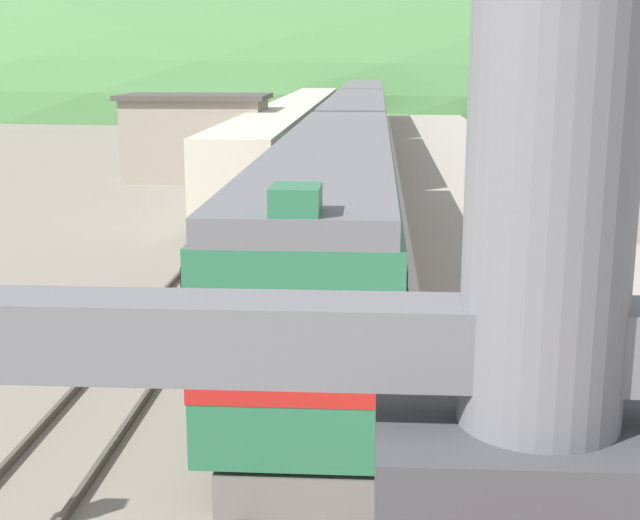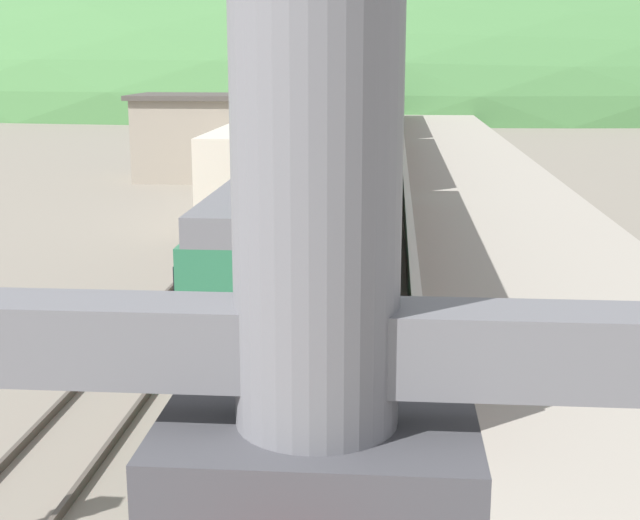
% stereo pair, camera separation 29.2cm
% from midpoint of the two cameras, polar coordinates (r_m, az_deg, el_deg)
% --- Properties ---
extents(track_main, '(1.52, 180.00, 0.16)m').
position_cam_midpoint_polar(track_main, '(66.38, 2.65, 7.60)').
color(track_main, '#4C443D').
rests_on(track_main, ground).
extents(track_siding, '(1.51, 180.00, 0.16)m').
position_cam_midpoint_polar(track_siding, '(66.57, -0.74, 7.63)').
color(track_siding, '#4C443D').
rests_on(track_siding, ground).
extents(platform, '(6.56, 140.00, 1.14)m').
position_cam_midpoint_polar(platform, '(46.60, 8.45, 5.80)').
color(platform, '#9E9689').
rests_on(platform, ground).
extents(distant_hills, '(222.04, 99.92, 42.16)m').
position_cam_midpoint_polar(distant_hills, '(129.97, 3.19, 10.17)').
color(distant_hills, '#477A42').
rests_on(distant_hills, ground).
extents(station_shed, '(7.40, 4.62, 4.34)m').
position_cam_midpoint_polar(station_shed, '(46.35, -8.09, 7.80)').
color(station_shed, gray).
rests_on(station_shed, ground).
extents(express_train_lead_car, '(2.88, 21.74, 4.63)m').
position_cam_midpoint_polar(express_train_lead_car, '(21.78, 0.50, 2.60)').
color(express_train_lead_car, black).
rests_on(express_train_lead_car, ground).
extents(carriage_second, '(2.87, 21.48, 4.27)m').
position_cam_midpoint_polar(carriage_second, '(44.31, 2.14, 7.85)').
color(carriage_second, black).
rests_on(carriage_second, ground).
extents(carriage_third, '(2.87, 21.48, 4.27)m').
position_cam_midpoint_polar(carriage_third, '(66.61, 2.68, 9.55)').
color(carriage_third, black).
rests_on(carriage_third, ground).
extents(siding_train, '(2.90, 47.59, 3.56)m').
position_cam_midpoint_polar(siding_train, '(53.36, -1.83, 8.20)').
color(siding_train, black).
rests_on(siding_train, ground).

